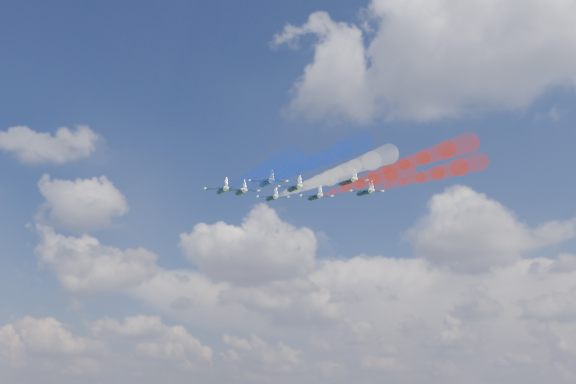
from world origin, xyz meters
The scene contains 16 objects.
jet_lead centered at (-7.56, 24.56, 156.75)m, with size 9.34×11.67×3.11m, color black, non-canonical shape.
trail_lead centered at (12.81, 5.09, 151.82)m, with size 3.89×46.92×3.89m, color white, non-canonical shape.
jet_inner_left centered at (-7.24, 7.26, 153.69)m, with size 9.34×11.67×3.11m, color black, non-canonical shape.
trail_inner_left centered at (13.13, -12.22, 148.76)m, with size 3.89×46.92×3.89m, color blue, non-canonical shape.
jet_inner_right centered at (6.83, 22.46, 154.40)m, with size 9.34×11.67×3.11m, color black, non-canonical shape.
trail_inner_right centered at (27.20, 2.98, 149.47)m, with size 3.89×46.92×3.89m, color red, non-canonical shape.
jet_outer_left centered at (-4.02, -6.46, 149.77)m, with size 9.34×11.67×3.11m, color black, non-canonical shape.
trail_outer_left centered at (16.35, -25.94, 144.85)m, with size 3.89×46.92×3.89m, color blue, non-canonical shape.
jet_center_third centered at (8.37, 7.24, 152.38)m, with size 9.34×11.67×3.11m, color black, non-canonical shape.
trail_center_third centered at (28.74, -12.24, 147.46)m, with size 3.89×46.92×3.89m, color white, non-canonical shape.
jet_outer_right centered at (21.38, 21.89, 153.50)m, with size 9.34×11.67×3.11m, color black, non-canonical shape.
trail_outer_right centered at (41.75, 2.41, 148.58)m, with size 3.89×46.92×3.89m, color red, non-canonical shape.
jet_rear_left centered at (8.79, -7.71, 149.45)m, with size 9.34×11.67×3.11m, color black, non-canonical shape.
trail_rear_left centered at (29.16, -27.19, 144.53)m, with size 3.89×46.92×3.89m, color blue, non-canonical shape.
jet_rear_right centered at (22.92, 6.60, 151.70)m, with size 9.34×11.67×3.11m, color black, non-canonical shape.
trail_rear_right centered at (43.29, -12.88, 146.78)m, with size 3.89×46.92×3.89m, color red, non-canonical shape.
Camera 1 is at (84.00, -142.64, 98.77)m, focal length 44.26 mm.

